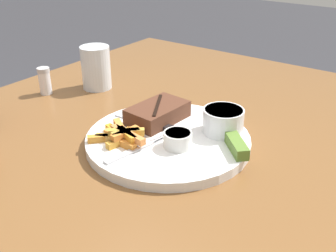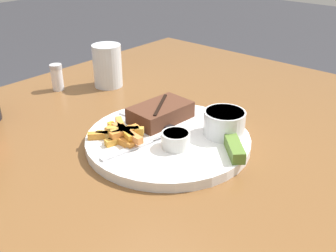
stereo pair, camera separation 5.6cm
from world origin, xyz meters
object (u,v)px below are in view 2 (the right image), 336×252
(dipping_sauce_cup, at_px, (176,139))
(pickle_spear, at_px, (234,147))
(steak_portion, at_px, (161,113))
(salt_shaker, at_px, (57,77))
(drinking_glass, at_px, (107,66))
(fork_utensil, at_px, (132,148))
(knife_utensil, at_px, (159,125))
(coleslaw_cup, at_px, (224,121))
(dinner_plate, at_px, (168,140))

(dipping_sauce_cup, bearing_deg, pickle_spear, -59.50)
(steak_portion, relative_size, salt_shaker, 1.93)
(pickle_spear, height_order, drinking_glass, drinking_glass)
(fork_utensil, relative_size, knife_utensil, 0.81)
(coleslaw_cup, distance_m, knife_utensil, 0.13)
(dinner_plate, xyz_separation_m, steak_portion, (0.04, 0.05, 0.03))
(steak_portion, distance_m, knife_utensil, 0.03)
(dinner_plate, distance_m, dipping_sauce_cup, 0.05)
(coleslaw_cup, xyz_separation_m, knife_utensil, (-0.05, 0.11, -0.02))
(salt_shaker, bearing_deg, coleslaw_cup, -84.57)
(dinner_plate, bearing_deg, drinking_glass, 67.38)
(coleslaw_cup, relative_size, knife_utensil, 0.46)
(dinner_plate, distance_m, knife_utensil, 0.04)
(dinner_plate, relative_size, salt_shaker, 4.66)
(dinner_plate, height_order, salt_shaker, salt_shaker)
(coleslaw_cup, height_order, salt_shaker, salt_shaker)
(knife_utensil, bearing_deg, fork_utensil, 100.27)
(dinner_plate, height_order, dipping_sauce_cup, dipping_sauce_cup)
(dinner_plate, xyz_separation_m, dipping_sauce_cup, (-0.02, -0.04, 0.02))
(knife_utensil, relative_size, salt_shaker, 2.55)
(knife_utensil, xyz_separation_m, salt_shaker, (0.01, 0.35, 0.01))
(drinking_glass, xyz_separation_m, salt_shaker, (-0.10, 0.07, -0.02))
(dinner_plate, bearing_deg, coleslaw_cup, -45.54)
(drinking_glass, bearing_deg, dinner_plate, -112.62)
(pickle_spear, bearing_deg, dinner_plate, 102.95)
(dipping_sauce_cup, height_order, pickle_spear, dipping_sauce_cup)
(knife_utensil, bearing_deg, dinner_plate, 151.81)
(pickle_spear, distance_m, fork_utensil, 0.17)
(dinner_plate, distance_m, pickle_spear, 0.13)
(steak_portion, height_order, salt_shaker, salt_shaker)
(coleslaw_cup, distance_m, dipping_sauce_cup, 0.10)
(steak_portion, bearing_deg, pickle_spear, -93.72)
(coleslaw_cup, relative_size, fork_utensil, 0.57)
(dinner_plate, distance_m, fork_utensil, 0.08)
(pickle_spear, relative_size, knife_utensil, 0.44)
(drinking_glass, height_order, salt_shaker, drinking_glass)
(pickle_spear, relative_size, salt_shaker, 1.13)
(dipping_sauce_cup, distance_m, pickle_spear, 0.10)
(drinking_glass, bearing_deg, fork_utensil, -125.10)
(drinking_glass, distance_m, salt_shaker, 0.13)
(coleslaw_cup, bearing_deg, dinner_plate, 134.46)
(salt_shaker, bearing_deg, fork_utensil, -106.24)
(fork_utensil, height_order, drinking_glass, drinking_glass)
(steak_portion, relative_size, coleslaw_cup, 1.64)
(dipping_sauce_cup, distance_m, salt_shaker, 0.42)
(dinner_plate, height_order, steak_portion, steak_portion)
(knife_utensil, height_order, salt_shaker, salt_shaker)
(pickle_spear, bearing_deg, salt_shaker, 89.94)
(fork_utensil, bearing_deg, knife_utensil, 23.75)
(dipping_sauce_cup, relative_size, pickle_spear, 0.68)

